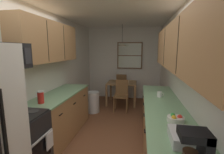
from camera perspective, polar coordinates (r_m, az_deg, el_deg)
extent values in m
plane|color=brown|center=(3.78, -0.44, -18.46)|extent=(12.00, 12.00, 0.00)
cube|color=silver|center=(3.85, -20.66, 1.50)|extent=(0.10, 9.00, 2.55)
cube|color=silver|center=(3.40, 22.54, 0.37)|extent=(0.10, 9.00, 2.55)
cube|color=silver|center=(5.98, 4.17, 4.78)|extent=(4.40, 0.10, 2.55)
cube|color=white|center=(3.43, -0.50, 23.33)|extent=(4.40, 9.00, 0.08)
cube|color=black|center=(1.86, -33.02, -21.41)|extent=(0.02, 0.02, 1.18)
cube|color=black|center=(2.74, -29.40, -20.65)|extent=(0.62, 0.59, 0.90)
cube|color=black|center=(2.59, -23.48, -22.88)|extent=(0.01, 0.42, 0.30)
cube|color=silver|center=(2.47, -23.31, -18.88)|extent=(0.02, 0.47, 0.02)
cube|color=black|center=(2.55, -30.27, -11.62)|extent=(0.59, 0.56, 0.02)
cylinder|color=#2D2D2D|center=(2.55, -34.67, -11.69)|extent=(0.15, 0.15, 0.01)
cylinder|color=#2D2D2D|center=(2.73, -30.80, -10.00)|extent=(0.15, 0.15, 0.01)
cylinder|color=#2D2D2D|center=(2.37, -29.72, -12.80)|extent=(0.15, 0.15, 0.01)
cylinder|color=#2D2D2D|center=(2.56, -25.95, -10.85)|extent=(0.15, 0.15, 0.01)
cube|color=black|center=(2.48, -33.93, 6.03)|extent=(0.38, 0.61, 0.34)
cube|color=black|center=(2.31, -31.47, 6.10)|extent=(0.01, 0.36, 0.22)
cube|color=#2D2D33|center=(2.51, -27.46, 6.60)|extent=(0.01, 0.12, 0.22)
cube|color=#A87A4C|center=(3.63, -17.48, -12.52)|extent=(0.60, 1.74, 0.87)
cube|color=#7AA87A|center=(3.49, -17.85, -5.66)|extent=(0.63, 1.76, 0.03)
cube|color=black|center=(2.92, -17.52, -12.47)|extent=(0.02, 0.10, 0.01)
cube|color=black|center=(3.41, -12.99, -9.03)|extent=(0.02, 0.10, 0.01)
cube|color=black|center=(3.93, -9.69, -6.43)|extent=(0.02, 0.10, 0.01)
cube|color=#A87A4C|center=(3.41, -21.29, 11.40)|extent=(0.32, 1.84, 0.76)
cube|color=#2D2319|center=(3.06, -21.61, 11.65)|extent=(0.01, 0.01, 0.70)
cube|color=#2D2319|center=(3.60, -16.47, 11.53)|extent=(0.01, 0.01, 0.70)
cube|color=#A87A4C|center=(2.73, 18.11, -20.37)|extent=(0.60, 3.31, 0.87)
cube|color=#7AA87A|center=(2.54, 18.65, -11.51)|extent=(0.63, 3.33, 0.03)
cube|color=black|center=(2.33, 11.44, -18.11)|extent=(0.02, 0.10, 0.01)
cube|color=black|center=(2.83, 11.19, -12.94)|extent=(0.02, 0.10, 0.01)
cube|color=black|center=(3.35, 11.02, -9.33)|extent=(0.02, 0.10, 0.01)
cube|color=black|center=(3.87, 10.89, -6.70)|extent=(0.02, 0.10, 0.01)
cube|color=#A87A4C|center=(2.35, 23.48, 9.82)|extent=(0.32, 3.01, 0.64)
cube|color=#2D2319|center=(1.83, 22.04, 10.19)|extent=(0.01, 0.01, 0.59)
cube|color=#2D2319|center=(2.81, 17.86, 9.99)|extent=(0.01, 0.01, 0.59)
cube|color=olive|center=(5.32, 3.47, -1.99)|extent=(0.93, 0.80, 0.03)
cube|color=olive|center=(5.11, -1.96, -6.64)|extent=(0.06, 0.06, 0.69)
cube|color=olive|center=(5.01, 7.94, -7.06)|extent=(0.06, 0.06, 0.69)
cube|color=olive|center=(5.82, -0.44, -4.61)|extent=(0.06, 0.06, 0.69)
cube|color=olive|center=(5.73, 8.23, -4.94)|extent=(0.06, 0.06, 0.69)
cube|color=brown|center=(4.71, 3.19, -6.75)|extent=(0.40, 0.40, 0.04)
cube|color=brown|center=(4.83, 3.45, -3.58)|extent=(0.37, 0.04, 0.45)
cylinder|color=brown|center=(4.60, 5.20, -10.27)|extent=(0.04, 0.04, 0.43)
cylinder|color=brown|center=(4.64, 0.65, -10.06)|extent=(0.04, 0.04, 0.43)
cylinder|color=brown|center=(4.94, 5.52, -8.84)|extent=(0.04, 0.04, 0.43)
cylinder|color=brown|center=(4.98, 1.29, -8.66)|extent=(0.04, 0.04, 0.43)
cube|color=brown|center=(6.04, 3.53, -3.09)|extent=(0.41, 0.41, 0.04)
cube|color=brown|center=(5.82, 3.33, -1.32)|extent=(0.37, 0.04, 0.45)
cylinder|color=brown|center=(6.29, 2.08, -4.75)|extent=(0.04, 0.04, 0.43)
cylinder|color=brown|center=(6.25, 5.39, -4.89)|extent=(0.04, 0.04, 0.43)
cylinder|color=brown|center=(5.95, 1.54, -5.60)|extent=(0.04, 0.04, 0.43)
cylinder|color=brown|center=(5.90, 5.04, -5.76)|extent=(0.04, 0.04, 0.43)
cylinder|color=black|center=(5.23, 3.65, 14.94)|extent=(0.01, 0.01, 0.57)
cone|color=beige|center=(5.21, 3.61, 11.26)|extent=(0.33, 0.33, 0.10)
sphere|color=white|center=(5.21, 3.61, 11.48)|extent=(0.06, 0.06, 0.06)
cube|color=brown|center=(5.87, 6.24, 7.48)|extent=(0.89, 0.04, 0.94)
cube|color=silver|center=(5.86, 6.23, 7.48)|extent=(0.81, 0.01, 0.86)
cube|color=brown|center=(5.85, 6.23, 7.48)|extent=(0.81, 0.02, 0.03)
cylinder|color=silver|center=(4.72, -6.66, -8.74)|extent=(0.35, 0.35, 0.59)
cylinder|color=red|center=(2.94, -23.77, -6.66)|extent=(0.10, 0.10, 0.19)
cylinder|color=white|center=(2.91, -23.90, -4.70)|extent=(0.10, 0.10, 0.02)
cube|color=white|center=(2.64, -21.05, -20.05)|extent=(0.02, 0.16, 0.24)
cube|color=black|center=(1.47, 29.89, -21.53)|extent=(0.06, 0.18, 0.29)
cube|color=black|center=(1.39, 27.07, -17.69)|extent=(0.22, 0.18, 0.06)
cylinder|color=white|center=(3.17, 16.32, -5.89)|extent=(0.09, 0.09, 0.10)
torus|color=white|center=(3.18, 17.33, -5.82)|extent=(0.05, 0.01, 0.05)
cylinder|color=silver|center=(2.21, 21.45, -13.62)|extent=(0.20, 0.20, 0.06)
cylinder|color=black|center=(2.21, 21.47, -13.26)|extent=(0.17, 0.17, 0.03)
sphere|color=red|center=(2.21, 22.71, -12.83)|extent=(0.06, 0.06, 0.06)
sphere|color=green|center=(2.23, 20.59, -12.48)|extent=(0.06, 0.06, 0.06)
sphere|color=yellow|center=(2.16, 20.92, -13.19)|extent=(0.06, 0.06, 0.06)
cube|color=silver|center=(1.80, 24.35, -18.75)|extent=(0.28, 0.34, 0.10)
cylinder|color=#4C7299|center=(5.21, 3.89, -1.72)|extent=(0.20, 0.20, 0.06)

